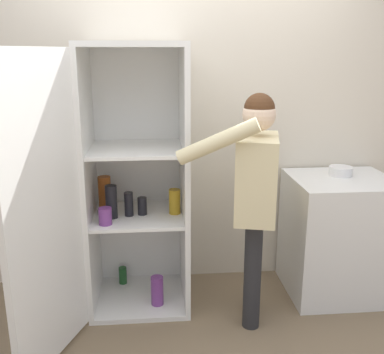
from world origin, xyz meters
name	(u,v)px	position (x,y,z in m)	size (l,w,h in m)	color
ground_plane	(199,347)	(0.00, 0.00, 0.00)	(12.00, 12.00, 0.00)	#7A664C
wall_back	(186,121)	(0.00, 0.98, 1.27)	(7.00, 0.06, 2.55)	beige
refrigerator	(119,186)	(-0.49, 0.51, 0.91)	(0.99, 1.28, 1.84)	white
person	(255,185)	(0.38, 0.29, 0.96)	(0.70, 0.57, 1.54)	#262628
counter	(338,236)	(1.11, 0.61, 0.45)	(0.73, 0.65, 0.90)	white
bowl	(341,171)	(1.12, 0.69, 0.93)	(0.17, 0.17, 0.07)	white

